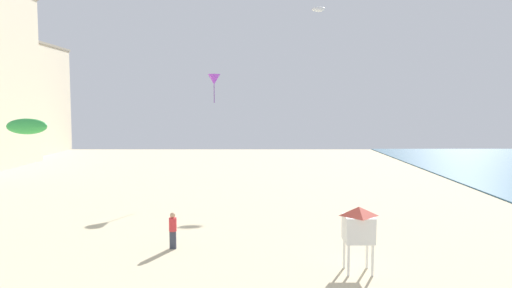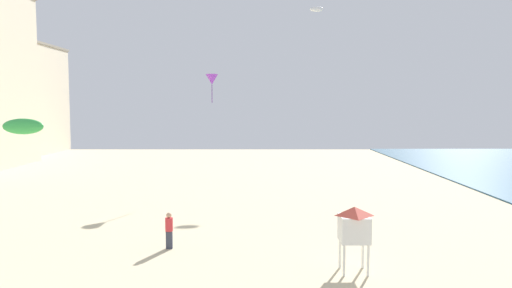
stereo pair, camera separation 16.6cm
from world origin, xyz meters
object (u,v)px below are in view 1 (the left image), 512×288
kite_flyer (171,229)px  kite_purple_delta (212,79)px  kite_white_parafoil (316,9)px  kite_green_parafoil (24,126)px  lifeguard_stand (357,225)px

kite_flyer → kite_purple_delta: kite_purple_delta is taller
kite_white_parafoil → kite_flyer: bearing=-110.9°
kite_green_parafoil → kite_flyer: bearing=-1.2°
kite_green_parafoil → kite_white_parafoil: bearing=57.4°
kite_white_parafoil → kite_green_parafoil: 31.41m
kite_white_parafoil → kite_purple_delta: bearing=-134.7°
kite_flyer → kite_green_parafoil: size_ratio=0.90×
lifeguard_stand → kite_white_parafoil: kite_white_parafoil is taller
kite_flyer → kite_white_parafoil: bearing=116.0°
kite_flyer → kite_white_parafoil: 30.67m
lifeguard_stand → kite_white_parafoil: (2.00, 28.23, 13.63)m
kite_flyer → kite_white_parafoil: kite_white_parafoil is taller
kite_purple_delta → kite_green_parafoil: kite_purple_delta is taller
lifeguard_stand → kite_purple_delta: kite_purple_delta is taller
kite_purple_delta → kite_green_parafoil: bearing=-113.5°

